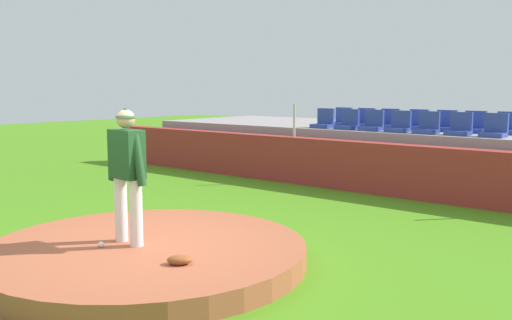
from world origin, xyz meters
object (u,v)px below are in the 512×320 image
Objects in this scene: stadium_chair_2 at (372,124)px; stadium_chair_0 at (324,122)px; stadium_chair_7 at (342,120)px; stadium_chair_8 at (365,121)px; stadium_chair_3 at (399,125)px; pitcher at (127,165)px; stadium_chair_5 at (459,128)px; stadium_chair_6 at (494,130)px; baseball at (101,244)px; stadium_chair_9 at (388,122)px; stadium_chair_11 at (445,125)px; stadium_chair_1 at (348,123)px; stadium_chair_13 at (507,127)px; stadium_chair_12 at (474,126)px; stadium_chair_10 at (417,123)px; fielding_glove at (180,260)px; stadium_chair_4 at (427,127)px.

stadium_chair_0 is at bearing -0.62° from stadium_chair_2.
stadium_chair_7 and stadium_chair_8 have the same top height.
stadium_chair_2 is at bearing -2.97° from stadium_chair_3.
pitcher reaches higher than stadium_chair_2.
stadium_chair_5 is 0.74m from stadium_chair_6.
baseball is 0.15× the size of stadium_chair_3.
stadium_chair_5 is at bearing 157.83° from stadium_chair_9.
stadium_chair_8 is (0.71, 0.87, 0.00)m from stadium_chair_0.
stadium_chair_0 is 2.99m from stadium_chair_11.
stadium_chair_1 and stadium_chair_9 have the same top height.
stadium_chair_3 is at bearing 146.79° from stadium_chair_8.
stadium_chair_6 is at bearing 146.67° from stadium_chair_11.
baseball is at bearing 83.31° from stadium_chair_11.
stadium_chair_13 is (2.85, 0.05, 0.00)m from stadium_chair_9.
stadium_chair_2 is 0.71m from stadium_chair_3.
stadium_chair_2 is at bearing -0.27° from stadium_chair_6.
stadium_chair_6 is at bearing 128.73° from stadium_chair_12.
stadium_chair_5 is 1.00× the size of stadium_chair_13.
stadium_chair_5 is at bearing -179.43° from stadium_chair_1.
stadium_chair_10 is (0.35, 8.95, 1.16)m from baseball.
stadium_chair_7 and stadium_chair_10 have the same top height.
stadium_chair_8 and stadium_chair_13 have the same top height.
stadium_chair_7 is (0.01, 0.88, 0.00)m from stadium_chair_0.
fielding_glove is 8.03m from stadium_chair_6.
stadium_chair_6 is at bearing -179.20° from stadium_chair_4.
stadium_chair_9 is (-1.40, 0.90, 0.00)m from stadium_chair_4.
stadium_chair_10 is at bearing -146.71° from stadium_chair_1.
stadium_chair_10 is at bearing -129.79° from stadium_chair_2.
stadium_chair_1 is at bearing 14.97° from stadium_chair_13.
stadium_chair_4 is at bearing -179.73° from stadium_chair_3.
stadium_chair_0 is 1.00× the size of stadium_chair_11.
stadium_chair_9 is 1.00× the size of stadium_chair_10.
stadium_chair_0 and stadium_chair_2 have the same top height.
stadium_chair_0 is at bearing 50.87° from stadium_chair_8.
stadium_chair_6 is (1.13, 7.87, 1.14)m from fielding_glove.
stadium_chair_11 is (2.85, 0.01, 0.00)m from stadium_chair_7.
stadium_chair_0 is 0.88m from stadium_chair_7.
stadium_chair_10 is (0.04, 0.94, 0.00)m from stadium_chair_3.
stadium_chair_12 is (0.68, -0.02, 0.00)m from stadium_chair_11.
stadium_chair_3 is at bearing 52.02° from stadium_chair_11.
stadium_chair_4 is (2.80, -0.05, 0.00)m from stadium_chair_0.
stadium_chair_8 is at bearing 178.97° from stadium_chair_7.
stadium_chair_8 is (-2.42, 8.77, 1.14)m from fielding_glove.
pitcher reaches higher than baseball.
stadium_chair_7 is at bearing -0.13° from stadium_chair_12.
stadium_chair_3 reaches higher than fielding_glove.
stadium_chair_9 is 1.00× the size of stadium_chair_13.
stadium_chair_2 is 1.00× the size of stadium_chair_12.
stadium_chair_6 is 3.66m from stadium_chair_8.
baseball is at bearing 79.06° from stadium_chair_12.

